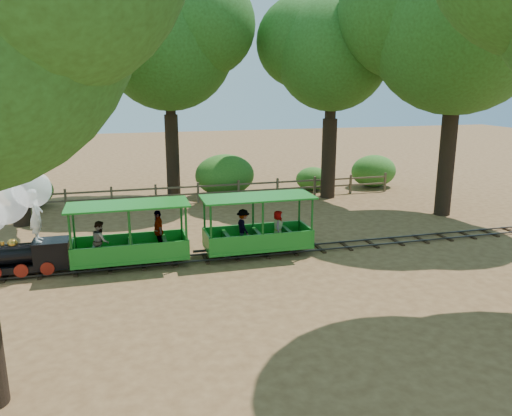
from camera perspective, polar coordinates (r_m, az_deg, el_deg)
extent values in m
plane|color=olive|center=(16.91, 0.94, -5.26)|extent=(90.00, 90.00, 0.00)
cube|color=#3F3D3A|center=(16.62, 1.23, -5.35)|extent=(22.00, 0.05, 0.05)
cube|color=#3F3D3A|center=(17.16, 0.66, -4.71)|extent=(22.00, 0.05, 0.05)
cube|color=#382314|center=(16.90, 0.94, -5.18)|extent=(0.12, 1.00, 0.05)
cube|color=#382314|center=(16.32, -16.29, -6.49)|extent=(0.12, 1.00, 0.05)
cube|color=#382314|center=(18.85, 15.74, -3.68)|extent=(0.12, 1.00, 0.05)
cube|color=black|center=(16.48, -24.66, -6.03)|extent=(2.42, 0.77, 0.20)
cylinder|color=black|center=(16.42, -26.13, -4.75)|extent=(1.54, 0.62, 0.62)
sphere|color=gold|center=(16.32, -26.06, -3.64)|extent=(0.29, 0.29, 0.29)
cylinder|color=gold|center=(16.37, -27.01, -3.62)|extent=(0.11, 0.11, 0.11)
cube|color=black|center=(16.24, -22.31, -4.58)|extent=(0.99, 0.77, 0.61)
cube|color=black|center=(16.15, -22.42, -3.48)|extent=(1.05, 0.84, 0.04)
cylinder|color=maroon|center=(17.01, -27.20, -5.70)|extent=(0.40, 0.07, 0.40)
cylinder|color=maroon|center=(16.13, -25.26, -6.52)|extent=(0.40, 0.07, 0.40)
cylinder|color=maroon|center=(16.87, -24.82, -5.60)|extent=(0.40, 0.07, 0.40)
cylinder|color=maroon|center=(16.01, -22.73, -6.40)|extent=(0.40, 0.07, 0.40)
cylinder|color=maroon|center=(16.75, -22.41, -5.48)|extent=(0.40, 0.07, 0.40)
sphere|color=white|center=(16.14, -26.85, 0.62)|extent=(1.32, 1.32, 1.32)
sphere|color=white|center=(15.98, -24.25, 1.99)|extent=(1.10, 1.10, 1.10)
imported|color=white|center=(15.96, -23.83, -0.77)|extent=(0.43, 0.61, 1.59)
cube|color=#1A7A1F|center=(16.21, -14.07, -5.35)|extent=(3.52, 1.35, 0.10)
cube|color=#125217|center=(16.25, -14.04, -5.76)|extent=(3.17, 0.52, 0.15)
cube|color=#1A7A1F|center=(15.51, -14.07, -5.02)|extent=(3.52, 0.06, 0.52)
cube|color=#1A7A1F|center=(16.71, -14.19, -3.64)|extent=(3.52, 0.06, 0.52)
cube|color=#1A7A1F|center=(15.75, -14.43, 0.36)|extent=(3.68, 1.50, 0.05)
cylinder|color=#125217|center=(15.45, -20.43, -3.55)|extent=(0.07, 0.07, 1.66)
cylinder|color=#125217|center=(16.62, -20.09, -2.31)|extent=(0.07, 0.07, 1.66)
cylinder|color=#125217|center=(15.47, -7.97, -2.75)|extent=(0.07, 0.07, 1.66)
cylinder|color=#125217|center=(16.64, -8.51, -1.57)|extent=(0.07, 0.07, 1.66)
cube|color=#125217|center=(16.15, -17.88, -4.71)|extent=(0.12, 1.14, 0.41)
cube|color=#125217|center=(16.13, -14.12, -4.48)|extent=(0.12, 1.14, 0.41)
cube|color=#125217|center=(16.17, -10.37, -4.23)|extent=(0.12, 1.14, 0.41)
cylinder|color=black|center=(15.94, -18.09, -6.29)|extent=(0.29, 0.06, 0.29)
cylinder|color=black|center=(16.60, -17.99, -5.46)|extent=(0.29, 0.06, 0.29)
cylinder|color=black|center=(15.95, -9.95, -5.76)|extent=(0.29, 0.06, 0.29)
cylinder|color=black|center=(16.61, -10.19, -4.96)|extent=(0.29, 0.06, 0.29)
imported|color=gray|center=(15.74, -17.36, -3.60)|extent=(0.56, 0.67, 1.23)
imported|color=gray|center=(16.19, -11.11, -2.54)|extent=(0.42, 0.81, 1.33)
cube|color=#1A7A1F|center=(16.75, 0.20, -4.27)|extent=(3.52, 1.35, 0.10)
cube|color=#125217|center=(16.79, 0.20, -4.68)|extent=(3.17, 0.52, 0.15)
cube|color=#1A7A1F|center=(16.07, 0.80, -3.90)|extent=(3.52, 0.06, 0.52)
cube|color=#1A7A1F|center=(17.24, -0.36, -2.65)|extent=(3.52, 0.06, 0.52)
cube|color=#1A7A1F|center=(16.30, 0.20, 1.27)|extent=(3.68, 1.50, 0.05)
cylinder|color=#125217|center=(15.58, -5.17, -2.55)|extent=(0.07, 0.07, 1.66)
cylinder|color=#125217|center=(16.74, -5.91, -1.39)|extent=(0.07, 0.07, 1.66)
cylinder|color=#125217|center=(16.47, 6.41, -1.67)|extent=(0.07, 0.07, 1.66)
cylinder|color=#125217|center=(17.57, 4.96, -0.63)|extent=(0.07, 0.07, 1.66)
cube|color=#125217|center=(16.43, -3.36, -3.71)|extent=(0.12, 1.14, 0.41)
cube|color=#125217|center=(16.67, 0.20, -3.43)|extent=(0.12, 1.14, 0.41)
cube|color=#125217|center=(16.97, 3.65, -3.14)|extent=(0.12, 1.14, 0.41)
cylinder|color=black|center=(16.20, -3.33, -5.25)|extent=(0.29, 0.06, 0.29)
cylinder|color=black|center=(16.85, -3.83, -4.48)|extent=(0.29, 0.06, 0.29)
cylinder|color=black|center=(16.78, 4.25, -4.58)|extent=(0.29, 0.06, 0.29)
cylinder|color=black|center=(17.41, 3.48, -3.87)|extent=(0.29, 0.06, 0.29)
imported|color=gray|center=(16.58, -1.48, -2.14)|extent=(0.51, 0.80, 1.18)
imported|color=gray|center=(16.69, 2.52, -2.16)|extent=(0.53, 0.63, 1.11)
cylinder|color=#2D2116|center=(22.01, -25.60, 3.14)|extent=(0.70, 0.70, 3.90)
cylinder|color=#2D2116|center=(21.72, -26.47, 11.09)|extent=(0.52, 0.53, 2.23)
sphere|color=#264917|center=(21.76, -27.08, 16.47)|extent=(6.25, 6.25, 6.25)
sphere|color=#264917|center=(20.67, -23.38, 19.23)|extent=(4.69, 4.69, 4.69)
cylinder|color=#2D2116|center=(25.20, -9.51, 5.80)|extent=(0.66, 0.66, 4.13)
cylinder|color=#2D2116|center=(24.95, -9.82, 13.19)|extent=(0.50, 0.50, 2.36)
sphere|color=#264917|center=(25.02, -10.03, 18.05)|extent=(6.29, 6.29, 6.29)
sphere|color=#264917|center=(24.36, -5.97, 20.15)|extent=(4.72, 4.72, 4.72)
sphere|color=#264917|center=(26.07, -13.61, 19.10)|extent=(5.03, 5.03, 5.03)
cylinder|color=#2D2116|center=(25.17, 8.31, 5.60)|extent=(0.72, 0.72, 3.92)
cylinder|color=#2D2116|center=(24.91, 8.56, 12.64)|extent=(0.54, 0.54, 2.24)
sphere|color=#264917|center=(24.94, 8.73, 17.09)|extent=(5.44, 5.44, 5.44)
sphere|color=#264917|center=(24.84, 12.62, 18.51)|extent=(4.08, 4.08, 4.08)
sphere|color=#264917|center=(25.41, 5.20, 18.36)|extent=(4.36, 4.36, 4.36)
cylinder|color=#2D2116|center=(22.99, 20.90, 4.55)|extent=(0.68, 0.68, 4.33)
cylinder|color=#2D2116|center=(22.73, 21.66, 13.03)|extent=(0.51, 0.51, 2.48)
sphere|color=#264917|center=(22.85, 22.21, 18.83)|extent=(7.20, 7.20, 7.20)
sphere|color=#264917|center=(23.08, 16.95, 20.98)|extent=(5.76, 5.76, 5.76)
cube|color=brown|center=(24.31, -25.61, 0.55)|extent=(0.10, 0.10, 1.00)
cube|color=brown|center=(24.01, -20.93, 0.86)|extent=(0.10, 0.10, 1.00)
cube|color=brown|center=(23.88, -16.16, 1.17)|extent=(0.10, 0.10, 1.00)
cube|color=brown|center=(23.92, -11.37, 1.47)|extent=(0.10, 0.10, 1.00)
cube|color=brown|center=(24.13, -6.63, 1.76)|extent=(0.10, 0.10, 1.00)
cube|color=brown|center=(24.49, -2.00, 2.04)|extent=(0.10, 0.10, 1.00)
cube|color=brown|center=(25.01, 2.46, 2.28)|extent=(0.10, 0.10, 1.00)
cube|color=brown|center=(25.68, 6.73, 2.51)|extent=(0.10, 0.10, 1.00)
cube|color=brown|center=(26.48, 10.75, 2.71)|extent=(0.10, 0.10, 1.00)
cube|color=brown|center=(27.41, 14.53, 2.88)|extent=(0.10, 0.10, 1.00)
cube|color=brown|center=(24.23, -4.31, 2.60)|extent=(18.00, 0.06, 0.08)
cube|color=brown|center=(24.30, -4.30, 1.79)|extent=(18.00, 0.06, 0.08)
ellipsoid|color=#2D6B1E|center=(25.46, -24.50, 1.79)|extent=(2.16, 1.66, 1.49)
ellipsoid|color=#2D6B1E|center=(25.54, -3.59, 3.79)|extent=(3.05, 2.35, 2.11)
ellipsoid|color=#2D6B1E|center=(26.98, 6.46, 3.35)|extent=(1.81, 1.39, 1.25)
ellipsoid|color=#2D6B1E|center=(28.45, 13.29, 4.14)|extent=(2.55, 1.96, 1.77)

